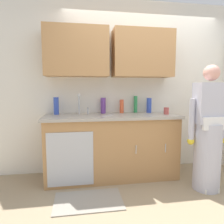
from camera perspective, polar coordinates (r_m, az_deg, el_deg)
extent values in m
plane|color=#998466|center=(2.81, 14.54, -21.86)|extent=(9.00, 9.00, 0.00)
cube|color=silver|center=(3.46, 8.12, 6.89)|extent=(4.80, 0.10, 2.70)
cube|color=#B27F4C|center=(3.12, -9.81, 16.12)|extent=(0.91, 0.34, 0.70)
cube|color=#B27F4C|center=(3.27, 8.50, 15.70)|extent=(0.91, 0.34, 0.70)
cube|color=#B27F4C|center=(3.11, -0.03, -9.79)|extent=(1.90, 0.60, 0.90)
cube|color=#B7BABF|center=(2.80, -11.50, -12.77)|extent=(0.60, 0.01, 0.72)
cylinder|color=silver|center=(2.87, 6.70, -10.32)|extent=(0.01, 0.01, 0.12)
cylinder|color=silver|center=(3.01, 14.66, -9.67)|extent=(0.01, 0.01, 0.12)
cube|color=#A8A093|center=(3.01, -0.03, -1.18)|extent=(1.96, 0.66, 0.04)
cube|color=#B7BABF|center=(2.98, -8.29, -1.45)|extent=(0.50, 0.36, 0.03)
cylinder|color=#B7BABF|center=(3.11, -9.14, 2.12)|extent=(0.02, 0.02, 0.30)
sphere|color=#B7BABF|center=(3.04, -9.18, 4.66)|extent=(0.04, 0.04, 0.04)
cylinder|color=#B7BABF|center=(3.12, -6.71, 0.33)|extent=(0.02, 0.02, 0.10)
cube|color=white|center=(3.14, 24.75, -18.41)|extent=(0.20, 0.26, 0.06)
cylinder|color=silver|center=(3.01, 24.92, -11.16)|extent=(0.34, 0.34, 0.88)
cube|color=silver|center=(2.89, 25.59, 2.22)|extent=(0.38, 0.22, 0.52)
sphere|color=#DE9C89|center=(2.89, 25.96, 9.76)|extent=(0.20, 0.20, 0.20)
cube|color=white|center=(2.82, 26.74, -2.85)|extent=(0.32, 0.04, 0.16)
cylinder|color=silver|center=(2.80, 21.27, -2.12)|extent=(0.07, 0.07, 0.55)
sphere|color=yellow|center=(2.85, 21.04, -7.59)|extent=(0.09, 0.09, 0.09)
cylinder|color=silver|center=(3.06, 28.71, -1.78)|extent=(0.07, 0.07, 0.55)
sphere|color=yellow|center=(3.11, 28.43, -6.81)|extent=(0.09, 0.09, 0.09)
cube|color=gray|center=(2.65, -6.56, -23.33)|extent=(0.80, 0.50, 0.01)
cylinder|color=#334CB2|center=(3.15, -15.24, 1.65)|extent=(0.08, 0.08, 0.26)
cylinder|color=#334CB2|center=(3.34, 10.23, 1.83)|extent=(0.08, 0.08, 0.23)
cylinder|color=#66388C|center=(3.19, -2.47, 1.79)|extent=(0.08, 0.08, 0.24)
cylinder|color=#E05933|center=(3.24, 2.71, 1.58)|extent=(0.06, 0.06, 0.21)
cylinder|color=#2D8C4C|center=(3.32, 6.56, 2.15)|extent=(0.06, 0.06, 0.27)
cylinder|color=#B24C47|center=(3.18, 14.87, 0.30)|extent=(0.08, 0.08, 0.10)
cube|color=silver|center=(2.90, -1.06, -1.03)|extent=(0.17, 0.20, 0.01)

